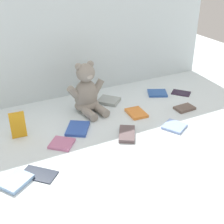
{
  "coord_description": "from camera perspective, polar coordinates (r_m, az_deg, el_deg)",
  "views": [
    {
      "loc": [
        -0.58,
        -1.22,
        0.78
      ],
      "look_at": [
        -0.01,
        -0.1,
        0.1
      ],
      "focal_mm": 49.05,
      "sensor_mm": 36.0,
      "label": 1
    }
  ],
  "objects": [
    {
      "name": "ground_plane",
      "position": [
        1.56,
        -1.33,
        -1.6
      ],
      "size": [
        3.2,
        3.2,
        0.0
      ],
      "primitive_type": "plane",
      "color": "silver"
    },
    {
      "name": "backdrop_drape",
      "position": [
        1.75,
        -7.1,
        14.55
      ],
      "size": [
        1.74,
        0.03,
        0.73
      ],
      "primitive_type": "cube",
      "color": "silver",
      "rests_on": "ground_plane"
    },
    {
      "name": "teddy_bear",
      "position": [
        1.62,
        -4.72,
        3.52
      ],
      "size": [
        0.22,
        0.21,
        0.27
      ],
      "rotation": [
        0.0,
        0.0,
        0.14
      ],
      "color": "gray",
      "rests_on": "ground_plane"
    },
    {
      "name": "book_case_0",
      "position": [
        1.39,
        -9.34,
        -5.82
      ],
      "size": [
        0.14,
        0.14,
        0.01
      ],
      "primitive_type": "cube",
      "rotation": [
        0.0,
        0.0,
        5.57
      ],
      "color": "#BC6893",
      "rests_on": "ground_plane"
    },
    {
      "name": "book_case_1",
      "position": [
        1.52,
        11.56,
        -2.63
      ],
      "size": [
        0.14,
        0.13,
        0.01
      ],
      "primitive_type": "cube",
      "rotation": [
        0.0,
        0.0,
        3.66
      ],
      "color": "#8AA8E5",
      "rests_on": "ground_plane"
    },
    {
      "name": "book_case_2",
      "position": [
        1.7,
        13.35,
        0.7
      ],
      "size": [
        0.11,
        0.07,
        0.01
      ],
      "primitive_type": "cube",
      "rotation": [
        0.0,
        0.0,
        1.6
      ],
      "color": "brown",
      "rests_on": "ground_plane"
    },
    {
      "name": "book_case_3",
      "position": [
        1.22,
        -17.47,
        -12.19
      ],
      "size": [
        0.14,
        0.13,
        0.02
      ],
      "primitive_type": "cube",
      "rotation": [
        0.0,
        0.0,
        5.31
      ],
      "color": "#81A6D3",
      "rests_on": "ground_plane"
    },
    {
      "name": "book_case_4",
      "position": [
        1.62,
        4.55,
        -0.18
      ],
      "size": [
        0.09,
        0.12,
        0.01
      ],
      "primitive_type": "cube",
      "rotation": [
        0.0,
        0.0,
        3.07
      ],
      "color": "orange",
      "rests_on": "ground_plane"
    },
    {
      "name": "book_case_5",
      "position": [
        1.46,
        -17.14,
        -2.32
      ],
      "size": [
        0.07,
        0.03,
        0.13
      ],
      "primitive_type": "cube",
      "rotation": [
        -0.09,
        0.0,
        -0.07
      ],
      "color": "orange",
      "rests_on": "ground_plane"
    },
    {
      "name": "book_case_6",
      "position": [
        1.24,
        -13.49,
        -11.13
      ],
      "size": [
        0.15,
        0.15,
        0.01
      ],
      "primitive_type": "cube",
      "rotation": [
        0.0,
        0.0,
        0.79
      ],
      "color": "black",
      "rests_on": "ground_plane"
    },
    {
      "name": "book_case_7",
      "position": [
        1.48,
        -6.42,
        -3.09
      ],
      "size": [
        0.15,
        0.16,
        0.01
      ],
      "primitive_type": "cube",
      "rotation": [
        0.0,
        0.0,
        5.72
      ],
      "color": "#2F53B1",
      "rests_on": "ground_plane"
    },
    {
      "name": "book_case_8",
      "position": [
        1.43,
        2.79,
        -4.1
      ],
      "size": [
        0.13,
        0.15,
        0.02
      ],
      "primitive_type": "cube",
      "rotation": [
        0.0,
        0.0,
        5.74
      ],
      "color": "#5A484A",
      "rests_on": "ground_plane"
    },
    {
      "name": "book_case_9",
      "position": [
        1.74,
        -0.61,
        2.13
      ],
      "size": [
        0.15,
        0.15,
        0.02
      ],
      "primitive_type": "cube",
      "rotation": [
        0.0,
        0.0,
        0.74
      ],
      "color": "#949D9A",
      "rests_on": "ground_plane"
    },
    {
      "name": "book_case_10",
      "position": [
        1.89,
        12.75,
        3.54
      ],
      "size": [
        0.13,
        0.13,
        0.01
      ],
      "primitive_type": "cube",
      "rotation": [
        0.0,
        0.0,
        3.85
      ],
      "color": "black",
      "rests_on": "ground_plane"
    },
    {
      "name": "book_case_11",
      "position": [
        1.86,
        8.44,
        3.5
      ],
      "size": [
        0.14,
        0.14,
        0.01
      ],
      "primitive_type": "cube",
      "rotation": [
        0.0,
        0.0,
        1.12
      ],
      "color": "#2853A3",
      "rests_on": "ground_plane"
    }
  ]
}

